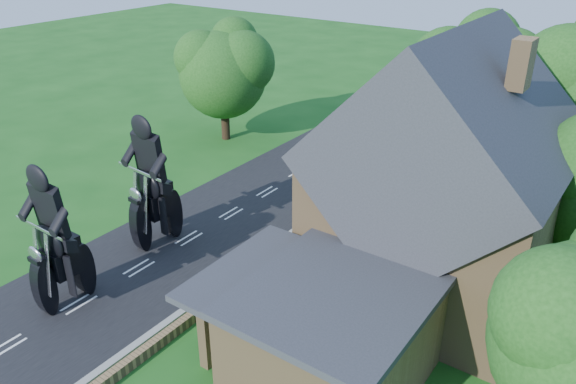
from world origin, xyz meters
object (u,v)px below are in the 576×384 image
Objects in this scene: house at (442,187)px; annex at (330,335)px; garden_wall at (290,244)px; motorcycle_follow at (157,225)px; motorcycle_lead at (65,283)px.

house reaches higher than annex.
annex is at bearing -95.24° from house.
motorcycle_follow is at bearing -149.89° from garden_wall.
house is 7.30m from annex.
house is 1.45× the size of annex.
house is (6.19, 1.00, 4.14)m from garden_wall.
motorcycle_follow reaches higher than motorcycle_lead.
garden_wall is 9.44m from motorcycle_lead.
motorcycle_lead is (-10.89, -9.15, -3.47)m from house.
annex is (5.57, -5.80, 1.57)m from garden_wall.
garden_wall is 11.73× the size of motorcycle_lead.
house is at bearing -155.38° from motorcycle_follow.
motorcycle_lead reaches higher than garden_wall.
annex is 3.58× the size of motorcycle_follow.
motorcycle_follow reaches higher than garden_wall.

